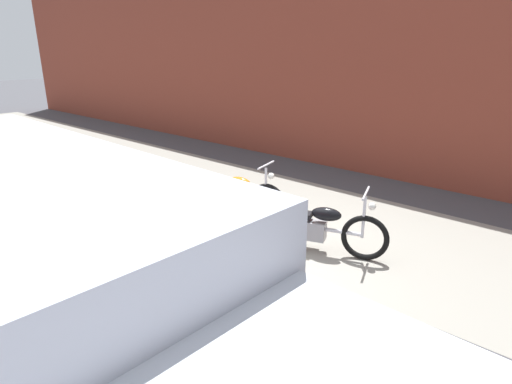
{
  "coord_description": "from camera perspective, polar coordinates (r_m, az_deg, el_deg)",
  "views": [
    {
      "loc": [
        3.89,
        -4.24,
        2.91
      ],
      "look_at": [
        -0.3,
        0.51,
        0.75
      ],
      "focal_mm": 29.86,
      "sensor_mm": 36.0,
      "label": 1
    }
  ],
  "objects": [
    {
      "name": "brick_building_wall",
      "position": [
        10.21,
        19.78,
        15.94
      ],
      "size": [
        36.0,
        0.5,
        5.16
      ],
      "primitive_type": "cube",
      "color": "brown",
      "rests_on": "ground"
    },
    {
      "name": "ground_plane",
      "position": [
        6.44,
        -1.02,
        -8.02
      ],
      "size": [
        80.0,
        80.0,
        0.0
      ],
      "primitive_type": "plane",
      "color": "#47474C"
    },
    {
      "name": "motorcycle_orange",
      "position": [
        7.79,
        -3.72,
        -0.02
      ],
      "size": [
        1.98,
        0.72,
        1.03
      ],
      "rotation": [
        0.0,
        0.0,
        0.23
      ],
      "color": "black",
      "rests_on": "ground"
    },
    {
      "name": "motorcycle_black",
      "position": [
        6.38,
        7.22,
        -4.52
      ],
      "size": [
        1.92,
        0.88,
        1.03
      ],
      "rotation": [
        0.0,
        0.0,
        0.34
      ],
      "color": "black",
      "rests_on": "ground"
    },
    {
      "name": "sidewalk_slab",
      "position": [
        7.71,
        7.79,
        -3.51
      ],
      "size": [
        36.0,
        3.5,
        0.01
      ],
      "primitive_type": "cube",
      "color": "gray",
      "rests_on": "ground"
    },
    {
      "name": "box_truck",
      "position": [
        3.22,
        -31.1,
        -15.79
      ],
      "size": [
        6.32,
        2.57,
        2.15
      ],
      "rotation": [
        0.0,
        0.0,
        -0.03
      ],
      "color": "black",
      "rests_on": "ground"
    }
  ]
}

